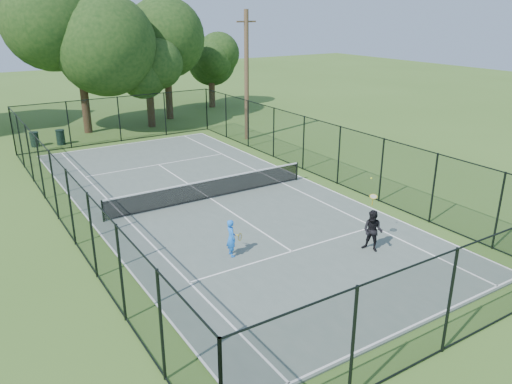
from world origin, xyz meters
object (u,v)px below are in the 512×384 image
trash_bin_left (34,139)px  trash_bin_right (61,137)px  tennis_net (210,188)px  player_blue (231,238)px  utility_pole (247,76)px  player_black (373,231)px

trash_bin_left → trash_bin_right: 1.58m
tennis_net → player_blue: size_ratio=7.28×
tennis_net → utility_pole: size_ratio=1.20×
trash_bin_left → tennis_net: bearing=-70.7°
trash_bin_left → player_blue: (3.13, -20.14, 0.27)m
tennis_net → trash_bin_right: bearing=104.2°
utility_pole → player_black: utility_pole is taller
utility_pole → player_blue: 17.67m
trash_bin_right → player_blue: player_blue is taller
tennis_net → trash_bin_right: 14.70m
trash_bin_right → tennis_net: bearing=-75.8°
trash_bin_left → player_blue: bearing=-81.2°
player_blue → trash_bin_left: bearing=98.8°
tennis_net → utility_pole: utility_pole is taller
utility_pole → player_blue: size_ratio=6.06×
trash_bin_right → utility_pole: bearing=-25.3°
tennis_net → trash_bin_left: (-5.13, 14.66, -0.10)m
player_black → trash_bin_left: bearing=108.7°
tennis_net → player_blue: (-2.01, -5.48, 0.17)m
trash_bin_left → trash_bin_right: size_ratio=0.97×
tennis_net → trash_bin_right: (-3.60, 14.25, -0.08)m
tennis_net → trash_bin_right: tennis_net is taller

